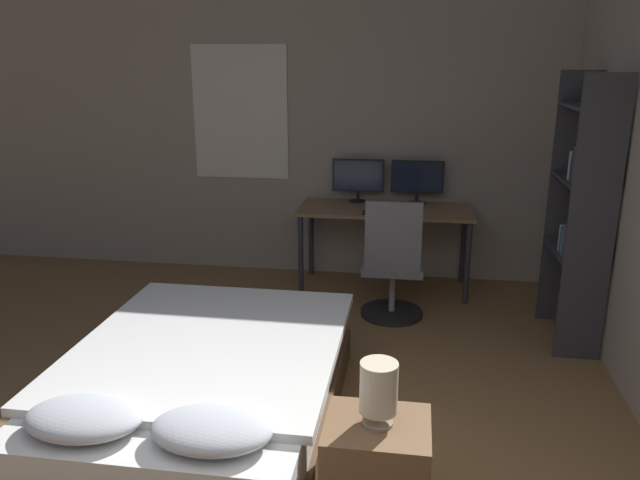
{
  "coord_description": "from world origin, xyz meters",
  "views": [
    {
      "loc": [
        0.51,
        -1.72,
        2.1
      ],
      "look_at": [
        -0.19,
        2.79,
        0.75
      ],
      "focal_mm": 35.0,
      "sensor_mm": 36.0,
      "label": 1
    }
  ],
  "objects_px": {
    "desk": "(385,218)",
    "bookshelf": "(583,204)",
    "monitor_right": "(417,179)",
    "office_chair": "(393,270)",
    "keyboard": "(384,213)",
    "computer_mouse": "(417,213)",
    "bedside_lamp": "(379,389)",
    "monitor_left": "(358,177)",
    "bed": "(205,390)",
    "nightstand": "(376,474)"
  },
  "relations": [
    {
      "from": "nightstand",
      "to": "desk",
      "type": "xyz_separation_m",
      "value": [
        -0.14,
        3.12,
        0.42
      ]
    },
    {
      "from": "bed",
      "to": "keyboard",
      "type": "xyz_separation_m",
      "value": [
        0.89,
        2.27,
        0.52
      ]
    },
    {
      "from": "desk",
      "to": "computer_mouse",
      "type": "bearing_deg",
      "value": -38.74
    },
    {
      "from": "bed",
      "to": "nightstand",
      "type": "distance_m",
      "value": 1.2
    },
    {
      "from": "bed",
      "to": "keyboard",
      "type": "relative_size",
      "value": 5.37
    },
    {
      "from": "monitor_right",
      "to": "keyboard",
      "type": "bearing_deg",
      "value": -121.25
    },
    {
      "from": "nightstand",
      "to": "bed",
      "type": "bearing_deg",
      "value": 148.83
    },
    {
      "from": "desk",
      "to": "bed",
      "type": "bearing_deg",
      "value": -109.54
    },
    {
      "from": "monitor_right",
      "to": "office_chair",
      "type": "distance_m",
      "value": 1.12
    },
    {
      "from": "office_chair",
      "to": "bookshelf",
      "type": "xyz_separation_m",
      "value": [
        1.35,
        -0.24,
        0.66
      ]
    },
    {
      "from": "bed",
      "to": "monitor_left",
      "type": "distance_m",
      "value": 2.89
    },
    {
      "from": "bedside_lamp",
      "to": "computer_mouse",
      "type": "distance_m",
      "value": 2.9
    },
    {
      "from": "bed",
      "to": "nightstand",
      "type": "height_order",
      "value": "bed"
    },
    {
      "from": "monitor_right",
      "to": "computer_mouse",
      "type": "height_order",
      "value": "monitor_right"
    },
    {
      "from": "nightstand",
      "to": "computer_mouse",
      "type": "bearing_deg",
      "value": 87.17
    },
    {
      "from": "monitor_left",
      "to": "computer_mouse",
      "type": "relative_size",
      "value": 6.95
    },
    {
      "from": "bedside_lamp",
      "to": "office_chair",
      "type": "height_order",
      "value": "office_chair"
    },
    {
      "from": "bedside_lamp",
      "to": "monitor_right",
      "type": "distance_m",
      "value": 3.36
    },
    {
      "from": "nightstand",
      "to": "bedside_lamp",
      "type": "bearing_deg",
      "value": 180.0
    },
    {
      "from": "desk",
      "to": "bookshelf",
      "type": "relative_size",
      "value": 0.79
    },
    {
      "from": "keyboard",
      "to": "bookshelf",
      "type": "distance_m",
      "value": 1.65
    },
    {
      "from": "monitor_right",
      "to": "bed",
      "type": "bearing_deg",
      "value": -113.08
    },
    {
      "from": "bedside_lamp",
      "to": "computer_mouse",
      "type": "bearing_deg",
      "value": 87.17
    },
    {
      "from": "office_chair",
      "to": "keyboard",
      "type": "bearing_deg",
      "value": 102.45
    },
    {
      "from": "office_chair",
      "to": "bedside_lamp",
      "type": "bearing_deg",
      "value": -89.25
    },
    {
      "from": "nightstand",
      "to": "office_chair",
      "type": "bearing_deg",
      "value": 90.75
    },
    {
      "from": "bed",
      "to": "bedside_lamp",
      "type": "relative_size",
      "value": 6.89
    },
    {
      "from": "nightstand",
      "to": "bedside_lamp",
      "type": "distance_m",
      "value": 0.44
    },
    {
      "from": "bed",
      "to": "nightstand",
      "type": "xyz_separation_m",
      "value": [
        1.02,
        -0.62,
        0.01
      ]
    },
    {
      "from": "monitor_left",
      "to": "bookshelf",
      "type": "relative_size",
      "value": 0.24
    },
    {
      "from": "bedside_lamp",
      "to": "computer_mouse",
      "type": "height_order",
      "value": "bedside_lamp"
    },
    {
      "from": "desk",
      "to": "keyboard",
      "type": "xyz_separation_m",
      "value": [
        0.0,
        -0.23,
        0.1
      ]
    },
    {
      "from": "keyboard",
      "to": "computer_mouse",
      "type": "distance_m",
      "value": 0.28
    },
    {
      "from": "bed",
      "to": "computer_mouse",
      "type": "height_order",
      "value": "computer_mouse"
    },
    {
      "from": "nightstand",
      "to": "computer_mouse",
      "type": "distance_m",
      "value": 2.94
    },
    {
      "from": "desk",
      "to": "monitor_left",
      "type": "relative_size",
      "value": 3.23
    },
    {
      "from": "monitor_right",
      "to": "keyboard",
      "type": "height_order",
      "value": "monitor_right"
    },
    {
      "from": "bedside_lamp",
      "to": "office_chair",
      "type": "distance_m",
      "value": 2.42
    },
    {
      "from": "monitor_right",
      "to": "nightstand",
      "type": "bearing_deg",
      "value": -92.35
    },
    {
      "from": "desk",
      "to": "bookshelf",
      "type": "height_order",
      "value": "bookshelf"
    },
    {
      "from": "bed",
      "to": "nightstand",
      "type": "relative_size",
      "value": 3.86
    },
    {
      "from": "bookshelf",
      "to": "nightstand",
      "type": "bearing_deg",
      "value": -121.33
    },
    {
      "from": "nightstand",
      "to": "monitor_left",
      "type": "distance_m",
      "value": 3.45
    },
    {
      "from": "desk",
      "to": "office_chair",
      "type": "bearing_deg",
      "value": -81.43
    },
    {
      "from": "monitor_right",
      "to": "desk",
      "type": "bearing_deg",
      "value": -140.3
    },
    {
      "from": "bookshelf",
      "to": "monitor_left",
      "type": "bearing_deg",
      "value": 145.71
    },
    {
      "from": "bed",
      "to": "computer_mouse",
      "type": "relative_size",
      "value": 29.27
    },
    {
      "from": "monitor_left",
      "to": "keyboard",
      "type": "xyz_separation_m",
      "value": [
        0.28,
        -0.45,
        -0.23
      ]
    },
    {
      "from": "bookshelf",
      "to": "keyboard",
      "type": "bearing_deg",
      "value": 153.48
    },
    {
      "from": "bed",
      "to": "monitor_right",
      "type": "bearing_deg",
      "value": 66.92
    }
  ]
}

